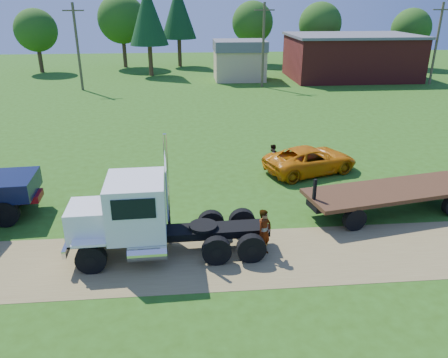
{
  "coord_description": "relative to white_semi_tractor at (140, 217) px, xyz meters",
  "views": [
    {
      "loc": [
        -2.83,
        -14.44,
        9.37
      ],
      "look_at": [
        -1.14,
        4.2,
        1.6
      ],
      "focal_mm": 35.0,
      "sensor_mm": 36.0,
      "label": 1
    }
  ],
  "objects": [
    {
      "name": "spectator_a",
      "position": [
        4.76,
        -0.48,
        -0.64
      ],
      "size": [
        0.83,
        0.82,
        1.93
      ],
      "primitive_type": "imported",
      "rotation": [
        0.0,
        0.0,
        0.74
      ],
      "color": "#999999",
      "rests_on": "ground"
    },
    {
      "name": "dirt_track",
      "position": [
        4.7,
        -0.65,
        -1.6
      ],
      "size": [
        120.0,
        4.2,
        0.01
      ],
      "primitive_type": "cube",
      "color": "olive",
      "rests_on": "ground"
    },
    {
      "name": "tree_row",
      "position": [
        5.56,
        49.59,
        4.76
      ],
      "size": [
        57.02,
        15.14,
        11.4
      ],
      "color": "#342115",
      "rests_on": "ground"
    },
    {
      "name": "orange_pickup",
      "position": [
        8.98,
        7.99,
        -0.85
      ],
      "size": [
        5.98,
        4.13,
        1.52
      ],
      "primitive_type": "imported",
      "rotation": [
        0.0,
        0.0,
        1.9
      ],
      "color": "orange",
      "rests_on": "ground"
    },
    {
      "name": "flatbed_trailer",
      "position": [
        11.35,
        2.66,
        -0.7
      ],
      "size": [
        8.59,
        4.0,
        2.12
      ],
      "rotation": [
        0.0,
        0.0,
        0.19
      ],
      "color": "#341D10",
      "rests_on": "ground"
    },
    {
      "name": "ground",
      "position": [
        4.7,
        -0.65,
        -1.61
      ],
      "size": [
        140.0,
        140.0,
        0.0
      ],
      "primitive_type": "plane",
      "color": "#2B5111",
      "rests_on": "ground"
    },
    {
      "name": "utility_poles",
      "position": [
        10.7,
        34.35,
        3.1
      ],
      "size": [
        42.2,
        0.28,
        9.0
      ],
      "color": "#4C412B",
      "rests_on": "ground"
    },
    {
      "name": "tan_shed",
      "position": [
        8.7,
        39.35,
        0.81
      ],
      "size": [
        6.2,
        5.4,
        4.7
      ],
      "color": "tan",
      "rests_on": "ground"
    },
    {
      "name": "spectator_b",
      "position": [
        6.82,
        8.45,
        -0.81
      ],
      "size": [
        0.98,
        0.96,
        1.59
      ],
      "primitive_type": "imported",
      "rotation": [
        0.0,
        0.0,
        3.82
      ],
      "color": "#999999",
      "rests_on": "ground"
    },
    {
      "name": "white_semi_tractor",
      "position": [
        0.0,
        0.0,
        0.0
      ],
      "size": [
        7.86,
        2.93,
        4.71
      ],
      "rotation": [
        0.0,
        0.0,
        0.03
      ],
      "color": "black",
      "rests_on": "ground"
    },
    {
      "name": "brick_building",
      "position": [
        22.7,
        39.35,
        1.05
      ],
      "size": [
        15.4,
        10.4,
        5.3
      ],
      "color": "maroon",
      "rests_on": "ground"
    }
  ]
}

